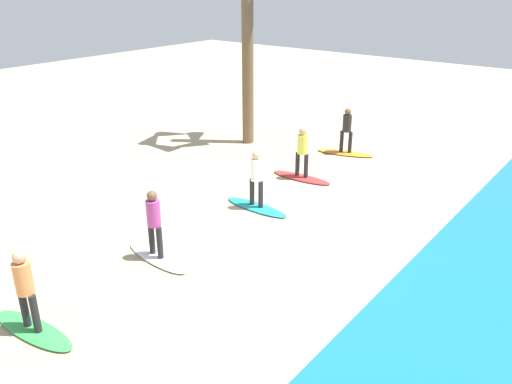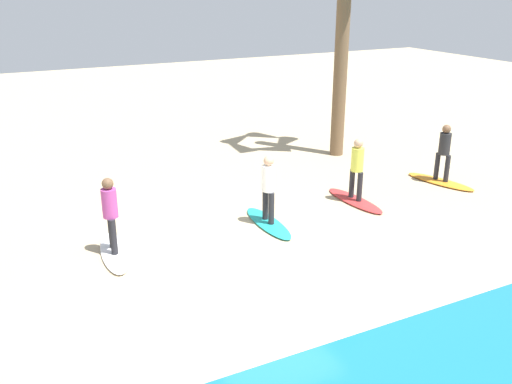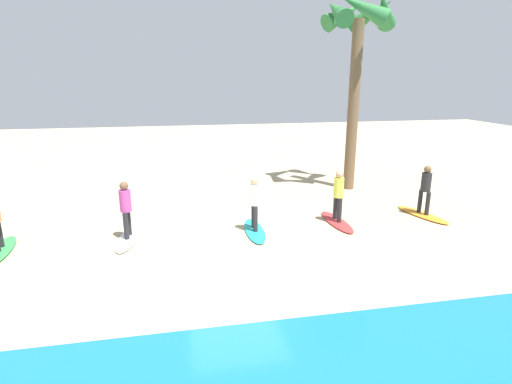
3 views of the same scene
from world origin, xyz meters
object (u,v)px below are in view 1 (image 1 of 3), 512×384
at_px(surfboard_orange, 345,153).
at_px(surfer_orange, 347,127).
at_px(surfer_teal, 256,175).
at_px(surfer_green, 25,285).
at_px(surfboard_green, 34,330).
at_px(surfer_white, 154,219).
at_px(surfboard_white, 157,257).
at_px(surfer_red, 302,149).
at_px(surfboard_teal, 256,207).
at_px(surfboard_red, 301,177).

xyz_separation_m(surfboard_orange, surfer_orange, (0.00, 0.00, 0.99)).
height_order(surfer_teal, surfer_green, same).
distance_m(surfboard_orange, surfboard_green, 12.82).
height_order(surfboard_orange, surfboard_green, same).
bearing_deg(surfer_white, surfboard_white, 0.00).
bearing_deg(surfboard_orange, surfer_red, -103.40).
relative_size(surfer_teal, surfer_green, 1.00).
bearing_deg(surfboard_teal, surfboard_white, -90.07).
height_order(surfer_red, surfboard_green, surfer_red).
bearing_deg(surfer_white, surfboard_teal, 178.28).
xyz_separation_m(surfer_orange, surfer_teal, (5.84, 0.37, 0.00)).
relative_size(surfboard_red, surfboard_white, 1.00).
bearing_deg(surfer_green, surfer_white, -176.02).
distance_m(surfboard_teal, surfboard_green, 6.97).
xyz_separation_m(surfboard_white, surfboard_green, (3.29, 0.23, 0.00)).
height_order(surfboard_white, surfer_green, surfer_green).
xyz_separation_m(surfer_orange, surfboard_teal, (5.84, 0.37, -0.99)).
bearing_deg(surfer_orange, surfboard_teal, 3.60).
bearing_deg(surfer_white, surfer_red, -178.59).
bearing_deg(surfboard_orange, surfer_green, -103.06).
bearing_deg(surfer_white, surfer_green, 3.98).
xyz_separation_m(surfer_teal, surfboard_white, (3.68, -0.11, -0.99)).
relative_size(surfboard_orange, surfboard_white, 1.00).
xyz_separation_m(surfer_red, surfboard_green, (9.71, 0.39, -0.99)).
distance_m(surfer_red, surfboard_teal, 2.93).
bearing_deg(surfboard_green, surfboard_orange, 87.53).
bearing_deg(surfboard_green, surfer_white, 89.34).
bearing_deg(surfer_orange, surfer_teal, 3.60).
relative_size(surfboard_orange, surfer_green, 1.28).
distance_m(surfer_orange, surfboard_red, 3.26).
bearing_deg(surfer_orange, surfboard_red, 1.83).
bearing_deg(surfboard_white, surfer_orange, 98.28).
bearing_deg(surfer_green, surfboard_white, -176.02).
height_order(surfer_red, surfer_green, same).
distance_m(surfboard_teal, surfboard_white, 3.68).
bearing_deg(surfboard_green, surfer_green, -0.00).
relative_size(surfboard_orange, surfer_teal, 1.28).
bearing_deg(surfer_green, surfboard_red, -177.72).
height_order(surfboard_teal, surfer_teal, surfer_teal).
height_order(surfboard_red, surfboard_teal, same).
bearing_deg(surfer_orange, surfer_white, 1.55).
xyz_separation_m(surfer_white, surfer_green, (3.29, 0.23, 0.00)).
xyz_separation_m(surfer_red, surfboard_teal, (2.74, 0.27, -0.99)).
bearing_deg(surfer_red, surfer_white, 1.41).
relative_size(surfer_orange, surfer_red, 1.00).
bearing_deg(surfer_red, surfer_orange, -178.17).
bearing_deg(surfboard_red, surfboard_green, -90.59).
height_order(surfer_orange, surfer_green, same).
relative_size(surfboard_red, surfer_teal, 1.28).
distance_m(surfboard_orange, surfer_green, 12.86).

